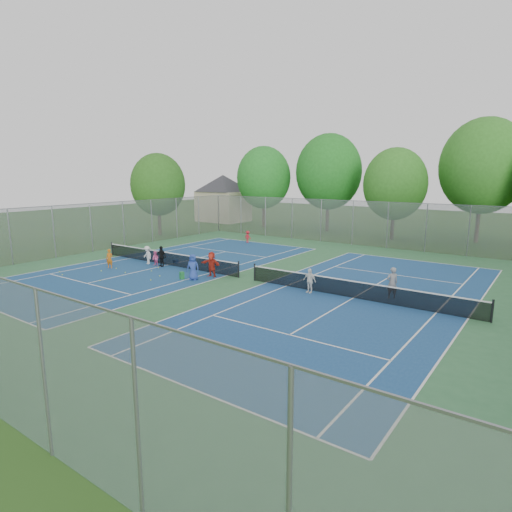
{
  "coord_description": "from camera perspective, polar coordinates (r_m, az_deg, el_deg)",
  "views": [
    {
      "loc": [
        15.42,
        -20.42,
        6.43
      ],
      "look_at": [
        0.0,
        1.0,
        1.3
      ],
      "focal_mm": 30.0,
      "sensor_mm": 36.0,
      "label": 1
    }
  ],
  "objects": [
    {
      "name": "tennis_ball_1",
      "position": [
        29.96,
        -24.41,
        -2.33
      ],
      "size": [
        0.07,
        0.07,
        0.07
      ],
      "primitive_type": "sphere",
      "color": "#ABCA2F",
      "rests_on": "ground"
    },
    {
      "name": "fence_north",
      "position": [
        39.8,
        12.76,
        4.34
      ],
      "size": [
        32.0,
        0.1,
        4.0
      ],
      "primitive_type": "cube",
      "color": "gray",
      "rests_on": "ground"
    },
    {
      "name": "student_a",
      "position": [
        30.97,
        -18.95,
        -0.34
      ],
      "size": [
        0.57,
        0.49,
        1.32
      ],
      "primitive_type": "imported",
      "rotation": [
        0.0,
        0.0,
        0.44
      ],
      "color": "#C86212",
      "rests_on": "ground"
    },
    {
      "name": "tree_side_w",
      "position": [
        45.95,
        -12.95,
        9.24
      ],
      "size": [
        5.6,
        5.6,
        8.47
      ],
      "color": "#443326",
      "rests_on": "ground"
    },
    {
      "name": "house",
      "position": [
        58.12,
        -4.41,
        8.78
      ],
      "size": [
        11.03,
        11.03,
        7.3
      ],
      "color": "#B7A88C",
      "rests_on": "ground"
    },
    {
      "name": "tennis_ball_8",
      "position": [
        26.75,
        -13.86,
        -3.16
      ],
      "size": [
        0.07,
        0.07,
        0.07
      ],
      "primitive_type": "sphere",
      "color": "#B9CD2F",
      "rests_on": "ground"
    },
    {
      "name": "tree_nl",
      "position": [
        48.41,
        9.67,
        10.98
      ],
      "size": [
        7.2,
        7.2,
        10.69
      ],
      "color": "#443326",
      "rests_on": "ground"
    },
    {
      "name": "tennis_ball_2",
      "position": [
        27.5,
        -20.08,
        -3.13
      ],
      "size": [
        0.07,
        0.07,
        0.07
      ],
      "primitive_type": "sphere",
      "color": "#C8DB33",
      "rests_on": "ground"
    },
    {
      "name": "net_left",
      "position": [
        30.91,
        -11.7,
        -0.38
      ],
      "size": [
        12.87,
        0.1,
        0.91
      ],
      "primitive_type": "cube",
      "color": "black",
      "rests_on": "ground"
    },
    {
      "name": "student_b",
      "position": [
        30.93,
        -13.24,
        -0.32
      ],
      "size": [
        0.52,
        0.41,
        1.03
      ],
      "primitive_type": "imported",
      "rotation": [
        0.0,
        0.0,
        0.04
      ],
      "color": "pink",
      "rests_on": "ground"
    },
    {
      "name": "tennis_ball_4",
      "position": [
        29.19,
        -13.76,
        -1.98
      ],
      "size": [
        0.07,
        0.07,
        0.07
      ],
      "primitive_type": "sphere",
      "color": "#A5C72E",
      "rests_on": "ground"
    },
    {
      "name": "tree_nc",
      "position": [
        43.55,
        18.03,
        9.11
      ],
      "size": [
        6.0,
        6.0,
        8.85
      ],
      "color": "#443326",
      "rests_on": "ground"
    },
    {
      "name": "tennis_ball_9",
      "position": [
        30.95,
        -24.72,
        -1.95
      ],
      "size": [
        0.07,
        0.07,
        0.07
      ],
      "primitive_type": "sphere",
      "color": "#B4CF30",
      "rests_on": "ground"
    },
    {
      "name": "student_c",
      "position": [
        31.55,
        -14.28,
        0.12
      ],
      "size": [
        0.92,
        0.62,
        1.32
      ],
      "primitive_type": "imported",
      "rotation": [
        0.0,
        0.0,
        -0.17
      ],
      "color": "silver",
      "rests_on": "ground"
    },
    {
      "name": "student_e",
      "position": [
        26.29,
        -8.4,
        -1.48
      ],
      "size": [
        0.92,
        0.76,
        1.6
      ],
      "primitive_type": "imported",
      "rotation": [
        0.0,
        0.0,
        0.38
      ],
      "color": "#294499",
      "rests_on": "ground"
    },
    {
      "name": "child_far_baseline",
      "position": [
        40.04,
        -1.1,
        2.57
      ],
      "size": [
        0.76,
        0.47,
        1.13
      ],
      "primitive_type": "imported",
      "rotation": [
        0.0,
        0.0,
        3.07
      ],
      "color": "red",
      "rests_on": "ground"
    },
    {
      "name": "tennis_ball_5",
      "position": [
        29.15,
        -17.04,
        -2.17
      ],
      "size": [
        0.07,
        0.07,
        0.07
      ],
      "primitive_type": "sphere",
      "color": "#D0EA36",
      "rests_on": "ground"
    },
    {
      "name": "court_left",
      "position": [
        31.0,
        -11.66,
        -1.17
      ],
      "size": [
        10.97,
        23.77,
        0.01
      ],
      "primitive_type": "cube",
      "color": "navy",
      "rests_on": "court_pad"
    },
    {
      "name": "court_right",
      "position": [
        23.0,
        12.86,
        -5.48
      ],
      "size": [
        10.97,
        23.77,
        0.01
      ],
      "primitive_type": "cube",
      "color": "navy",
      "rests_on": "court_pad"
    },
    {
      "name": "tennis_ball_3",
      "position": [
        27.65,
        -12.72,
        -2.65
      ],
      "size": [
        0.07,
        0.07,
        0.07
      ],
      "primitive_type": "sphere",
      "color": "#D4F338",
      "rests_on": "ground"
    },
    {
      "name": "court_pad",
      "position": [
        26.38,
        -1.27,
        -3.1
      ],
      "size": [
        32.0,
        32.0,
        0.01
      ],
      "primitive_type": "cube",
      "color": "#31683E",
      "rests_on": "ground"
    },
    {
      "name": "tennis_ball_6",
      "position": [
        32.28,
        -19.1,
        -1.04
      ],
      "size": [
        0.07,
        0.07,
        0.07
      ],
      "primitive_type": "sphere",
      "color": "#D1DC33",
      "rests_on": "ground"
    },
    {
      "name": "ball_crate",
      "position": [
        31.57,
        -10.68,
        -0.7
      ],
      "size": [
        0.33,
        0.33,
        0.26
      ],
      "primitive_type": "cube",
      "rotation": [
        0.0,
        0.0,
        0.1
      ],
      "color": "blue",
      "rests_on": "ground"
    },
    {
      "name": "instructor",
      "position": [
        23.26,
        17.69,
        -3.44
      ],
      "size": [
        0.72,
        0.71,
        1.68
      ],
      "primitive_type": "imported",
      "rotation": [
        0.0,
        0.0,
        3.91
      ],
      "color": "gray",
      "rests_on": "ground"
    },
    {
      "name": "tree_nr",
      "position": [
        44.88,
        28.04,
        10.52
      ],
      "size": [
        7.6,
        7.6,
        11.42
      ],
      "color": "#443326",
      "rests_on": "ground"
    },
    {
      "name": "ground",
      "position": [
        26.38,
        -1.27,
        -3.11
      ],
      "size": [
        120.0,
        120.0,
        0.0
      ],
      "primitive_type": "plane",
      "color": "#254C17",
      "rests_on": "ground"
    },
    {
      "name": "tennis_ball_7",
      "position": [
        30.61,
        -18.13,
        -1.62
      ],
      "size": [
        0.07,
        0.07,
        0.07
      ],
      "primitive_type": "sphere",
      "color": "#CEDC33",
      "rests_on": "ground"
    },
    {
      "name": "fence_west",
      "position": [
        37.73,
        -21.12,
        3.52
      ],
      "size": [
        0.1,
        32.0,
        4.0
      ],
      "primitive_type": "cube",
      "rotation": [
        0.0,
        0.0,
        1.57
      ],
      "color": "gray",
      "rests_on": "ground"
    },
    {
      "name": "tree_nw",
      "position": [
        51.63,
        1.03,
        10.4
      ],
      "size": [
        6.4,
        6.4,
        9.58
      ],
      "color": "#443326",
      "rests_on": "ground"
    },
    {
      "name": "student_d",
      "position": [
        30.44,
        -12.51,
        -0.05
      ],
      "size": [
        0.87,
        0.4,
        1.47
      ],
      "primitive_type": "imported",
      "rotation": [
        0.0,
        0.0,
        0.04
      ],
      "color": "black",
      "rests_on": "ground"
    },
    {
      "name": "net_right",
      "position": [
        22.88,
        12.91,
        -4.42
      ],
      "size": [
        12.87,
        0.1,
        0.91
      ],
      "primitive_type": "cube",
      "color": "black",
      "rests_on": "ground"
    },
    {
      "name": "ball_hopper",
      "position": [
        26.68,
        -9.85,
        -2.59
      ],
      "size": [
        0.31,
        0.31,
        0.47
      ],
      "primitive_type": "cube",
      "rotation": [
        0.0,
        0.0,
        -0.35
      ],
      "color": "#238033",
      "rests_on": "ground"
    },
    {
      "name": "student_f",
      "position": [
        26.94,
        -5.94,
        -1.11
      ],
      "size": [
        1.5,
        0.5,
        1.61
      ],
      "primitive_type": "imported",
      "rotation": [
        0.0,
        0.0,
        0.02
      ],
      "color": "red",
      "rests_on": "ground"
    },
    {
      "name": "tennis_ball_0",
      "position": [
        30.09,
        -12.91,
        -1.56
      ],
      "size": [
        0.07,
        0.07,
        0.07
      ],
      "primitive_type": "sphere",
      "color": "#ACC42D",
      "rests_on": "ground"
    },
    {
      "name": "tennis_ball_10",
      "position": [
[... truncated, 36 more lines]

